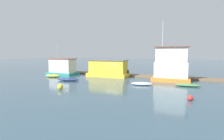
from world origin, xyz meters
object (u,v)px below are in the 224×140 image
(dinghy_yellow, at_px, (53,76))
(buoy_yellow, at_px, (60,87))
(houseboat_teal, at_px, (63,67))
(dinghy_navy, at_px, (68,80))
(houseboat_yellow, at_px, (108,69))
(dinghy_white, at_px, (142,84))
(dinghy_green, at_px, (188,85))
(buoy_red, at_px, (190,98))
(mooring_post_far_right, at_px, (162,75))
(mooring_post_centre, at_px, (128,74))
(houseboat_orange, at_px, (171,65))

(dinghy_yellow, height_order, buoy_yellow, buoy_yellow)
(houseboat_teal, xyz_separation_m, dinghy_yellow, (0.49, -3.32, -1.25))
(houseboat_teal, height_order, dinghy_navy, houseboat_teal)
(houseboat_yellow, relative_size, dinghy_white, 2.50)
(dinghy_yellow, distance_m, dinghy_green, 22.16)
(buoy_yellow, bearing_deg, dinghy_navy, 119.41)
(houseboat_yellow, distance_m, dinghy_navy, 7.81)
(houseboat_teal, bearing_deg, dinghy_navy, -44.99)
(houseboat_yellow, distance_m, buoy_red, 17.81)
(dinghy_white, bearing_deg, mooring_post_far_right, 75.87)
(buoy_yellow, bearing_deg, mooring_post_centre, 73.57)
(mooring_post_centre, height_order, buoy_yellow, mooring_post_centre)
(dinghy_white, xyz_separation_m, buoy_yellow, (-8.08, -6.59, 0.14))
(mooring_post_far_right, bearing_deg, dinghy_green, -54.17)
(houseboat_orange, relative_size, buoy_red, 17.87)
(houseboat_teal, bearing_deg, buoy_yellow, -51.76)
(houseboat_orange, bearing_deg, houseboat_teal, -179.38)
(houseboat_teal, distance_m, mooring_post_centre, 13.08)
(dinghy_green, bearing_deg, dinghy_yellow, 179.91)
(mooring_post_far_right, bearing_deg, houseboat_yellow, -173.58)
(houseboat_yellow, xyz_separation_m, dinghy_yellow, (-8.88, -4.35, -1.20))
(dinghy_green, bearing_deg, houseboat_orange, 123.36)
(houseboat_orange, height_order, dinghy_yellow, houseboat_orange)
(dinghy_yellow, xyz_separation_m, mooring_post_far_right, (18.24, 5.40, 0.50))
(buoy_yellow, bearing_deg, houseboat_yellow, 87.94)
(houseboat_teal, bearing_deg, dinghy_green, -8.43)
(dinghy_navy, bearing_deg, houseboat_yellow, 62.59)
(houseboat_orange, distance_m, mooring_post_centre, 7.85)
(houseboat_yellow, bearing_deg, houseboat_orange, -4.21)
(dinghy_white, xyz_separation_m, buoy_red, (5.89, -5.76, 0.05))
(houseboat_orange, height_order, mooring_post_far_right, houseboat_orange)
(dinghy_yellow, relative_size, dinghy_white, 0.96)
(dinghy_white, bearing_deg, buoy_yellow, -140.80)
(buoy_red, bearing_deg, buoy_yellow, -176.59)
(mooring_post_centre, distance_m, buoy_red, 16.08)
(dinghy_white, distance_m, mooring_post_far_right, 7.05)
(mooring_post_far_right, bearing_deg, dinghy_navy, -148.53)
(mooring_post_centre, bearing_deg, dinghy_navy, -131.79)
(dinghy_yellow, relative_size, mooring_post_centre, 2.30)
(dinghy_navy, xyz_separation_m, mooring_post_far_right, (12.91, 7.90, 0.51))
(dinghy_white, distance_m, buoy_yellow, 10.43)
(houseboat_yellow, distance_m, dinghy_green, 14.04)
(dinghy_navy, bearing_deg, houseboat_orange, 22.66)
(houseboat_yellow, bearing_deg, mooring_post_far_right, 6.42)
(dinghy_white, height_order, mooring_post_far_right, mooring_post_far_right)
(houseboat_teal, bearing_deg, houseboat_yellow, 6.23)
(mooring_post_far_right, bearing_deg, houseboat_orange, -49.82)
(houseboat_yellow, xyz_separation_m, mooring_post_far_right, (9.36, 1.05, -0.70))
(dinghy_white, relative_size, buoy_red, 5.82)
(buoy_red, bearing_deg, dinghy_navy, 164.69)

